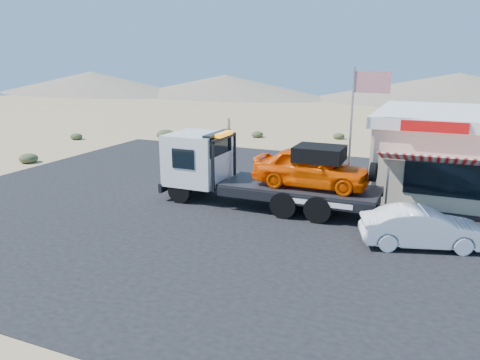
{
  "coord_description": "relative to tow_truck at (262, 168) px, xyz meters",
  "views": [
    {
      "loc": [
        8.25,
        -15.79,
        6.46
      ],
      "look_at": [
        0.84,
        1.36,
        1.5
      ],
      "focal_mm": 35.0,
      "sensor_mm": 36.0,
      "label": 1
    }
  ],
  "objects": [
    {
      "name": "white_sedan",
      "position": [
        6.78,
        -2.18,
        -1.0
      ],
      "size": [
        4.4,
        2.59,
        1.37
      ],
      "primitive_type": "imported",
      "rotation": [
        0.0,
        0.0,
        1.86
      ],
      "color": "silver",
      "rests_on": "asphalt_lot"
    },
    {
      "name": "distant_hills",
      "position": [
        -11.01,
        52.28,
        0.18
      ],
      "size": [
        126.0,
        48.0,
        4.2
      ],
      "color": "#726B59",
      "rests_on": "ground"
    },
    {
      "name": "flagpole",
      "position": [
        3.69,
        1.64,
        2.06
      ],
      "size": [
        1.55,
        0.1,
        6.0
      ],
      "color": "#99999E",
      "rests_on": "asphalt_lot"
    },
    {
      "name": "asphalt_lot",
      "position": [
        0.76,
        0.14,
        -1.69
      ],
      "size": [
        32.0,
        24.0,
        0.02
      ],
      "primitive_type": "cube",
      "color": "black",
      "rests_on": "ground"
    },
    {
      "name": "ground",
      "position": [
        -1.24,
        -2.86,
        -1.7
      ],
      "size": [
        120.0,
        120.0,
        0.0
      ],
      "primitive_type": "plane",
      "color": "#A2875C",
      "rests_on": "ground"
    },
    {
      "name": "tow_truck",
      "position": [
        0.0,
        0.0,
        0.0
      ],
      "size": [
        9.47,
        2.81,
        3.16
      ],
      "color": "black",
      "rests_on": "asphalt_lot"
    },
    {
      "name": "desert_scrub",
      "position": [
        -15.74,
        5.04,
        -1.38
      ],
      "size": [
        26.14,
        32.01,
        0.79
      ],
      "color": "#333B1F",
      "rests_on": "ground"
    }
  ]
}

